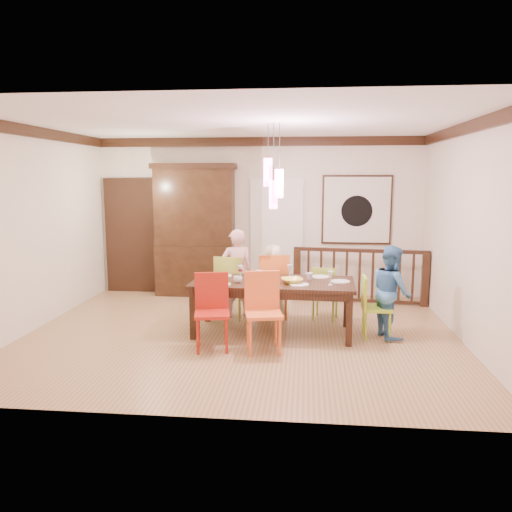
# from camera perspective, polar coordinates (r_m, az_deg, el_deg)

# --- Properties ---
(floor) EXTENTS (6.00, 6.00, 0.00)m
(floor) POSITION_cam_1_polar(r_m,az_deg,el_deg) (7.12, -1.74, -8.87)
(floor) COLOR olive
(floor) RESTS_ON ground
(ceiling) EXTENTS (6.00, 6.00, 0.00)m
(ceiling) POSITION_cam_1_polar(r_m,az_deg,el_deg) (6.82, -1.86, 15.02)
(ceiling) COLOR white
(ceiling) RESTS_ON wall_back
(wall_back) EXTENTS (6.00, 0.00, 6.00)m
(wall_back) POSITION_cam_1_polar(r_m,az_deg,el_deg) (9.29, 0.23, 4.46)
(wall_back) COLOR silver
(wall_back) RESTS_ON floor
(wall_left) EXTENTS (0.00, 5.00, 5.00)m
(wall_left) POSITION_cam_1_polar(r_m,az_deg,el_deg) (7.80, -24.24, 2.80)
(wall_left) COLOR silver
(wall_left) RESTS_ON floor
(wall_right) EXTENTS (0.00, 5.00, 5.00)m
(wall_right) POSITION_cam_1_polar(r_m,az_deg,el_deg) (7.08, 23.06, 2.32)
(wall_right) COLOR silver
(wall_right) RESTS_ON floor
(crown_molding) EXTENTS (6.00, 5.00, 0.16)m
(crown_molding) POSITION_cam_1_polar(r_m,az_deg,el_deg) (6.81, -1.85, 14.35)
(crown_molding) COLOR black
(crown_molding) RESTS_ON wall_back
(panel_door) EXTENTS (1.04, 0.07, 2.24)m
(panel_door) POSITION_cam_1_polar(r_m,az_deg,el_deg) (9.81, -13.91, 2.09)
(panel_door) COLOR black
(panel_door) RESTS_ON wall_back
(white_doorway) EXTENTS (0.97, 0.05, 2.22)m
(white_doorway) POSITION_cam_1_polar(r_m,az_deg,el_deg) (9.27, 2.36, 1.96)
(white_doorway) COLOR silver
(white_doorway) RESTS_ON wall_back
(painting) EXTENTS (1.25, 0.06, 1.25)m
(painting) POSITION_cam_1_polar(r_m,az_deg,el_deg) (9.24, 11.43, 5.19)
(painting) COLOR black
(painting) RESTS_ON wall_back
(pendant_cluster) EXTENTS (0.27, 0.21, 1.14)m
(pendant_cluster) POSITION_cam_1_polar(r_m,az_deg,el_deg) (6.84, 2.01, 8.33)
(pendant_cluster) COLOR #FF4C96
(pendant_cluster) RESTS_ON ceiling
(dining_table) EXTENTS (2.28, 1.10, 0.75)m
(dining_table) POSITION_cam_1_polar(r_m,az_deg,el_deg) (7.00, 1.95, -3.49)
(dining_table) COLOR black
(dining_table) RESTS_ON floor
(chair_far_left) EXTENTS (0.53, 0.53, 0.99)m
(chair_far_left) POSITION_cam_1_polar(r_m,az_deg,el_deg) (7.80, -2.70, -3.00)
(chair_far_left) COLOR #9CB237
(chair_far_left) RESTS_ON floor
(chair_far_mid) EXTENTS (0.55, 0.55, 1.02)m
(chair_far_mid) POSITION_cam_1_polar(r_m,az_deg,el_deg) (7.79, 1.85, -2.85)
(chair_far_mid) COLOR #C4581D
(chair_far_mid) RESTS_ON floor
(chair_far_right) EXTENTS (0.45, 0.45, 0.84)m
(chair_far_right) POSITION_cam_1_polar(r_m,az_deg,el_deg) (7.79, 7.94, -3.74)
(chair_far_right) COLOR #8AAB30
(chair_far_right) RESTS_ON floor
(chair_near_left) EXTENTS (0.51, 0.51, 0.97)m
(chair_near_left) POSITION_cam_1_polar(r_m,az_deg,el_deg) (6.37, -5.06, -5.86)
(chair_near_left) COLOR #A21C11
(chair_near_left) RESTS_ON floor
(chair_near_mid) EXTENTS (0.53, 0.53, 1.00)m
(chair_near_mid) POSITION_cam_1_polar(r_m,az_deg,el_deg) (6.27, 0.87, -5.90)
(chair_near_mid) COLOR orange
(chair_near_mid) RESTS_ON floor
(chair_end_right) EXTENTS (0.39, 0.39, 0.86)m
(chair_end_right) POSITION_cam_1_polar(r_m,az_deg,el_deg) (7.02, 13.65, -5.23)
(chair_end_right) COLOR #AACF27
(chair_end_right) RESTS_ON floor
(china_hutch) EXTENTS (1.54, 0.46, 2.43)m
(china_hutch) POSITION_cam_1_polar(r_m,az_deg,el_deg) (9.29, -7.00, 2.97)
(china_hutch) COLOR black
(china_hutch) RESTS_ON floor
(balustrade) EXTENTS (2.32, 0.34, 0.96)m
(balustrade) POSITION_cam_1_polar(r_m,az_deg,el_deg) (8.88, 11.74, -2.13)
(balustrade) COLOR black
(balustrade) RESTS_ON floor
(person_far_left) EXTENTS (0.58, 0.46, 1.39)m
(person_far_left) POSITION_cam_1_polar(r_m,az_deg,el_deg) (7.83, -2.22, -1.97)
(person_far_left) COLOR #FFC2C5
(person_far_left) RESTS_ON floor
(person_far_mid) EXTENTS (0.56, 0.37, 1.15)m
(person_far_mid) POSITION_cam_1_polar(r_m,az_deg,el_deg) (7.85, 1.93, -2.84)
(person_far_mid) COLOR beige
(person_far_mid) RESTS_ON floor
(person_end_right) EXTENTS (0.62, 0.72, 1.27)m
(person_end_right) POSITION_cam_1_polar(r_m,az_deg,el_deg) (7.09, 15.21, -3.94)
(person_end_right) COLOR teal
(person_end_right) RESTS_ON floor
(serving_bowl) EXTENTS (0.36, 0.36, 0.07)m
(serving_bowl) POSITION_cam_1_polar(r_m,az_deg,el_deg) (6.84, 4.13, -2.83)
(serving_bowl) COLOR gold
(serving_bowl) RESTS_ON dining_table
(small_bowl) EXTENTS (0.21, 0.21, 0.07)m
(small_bowl) POSITION_cam_1_polar(r_m,az_deg,el_deg) (7.11, -0.34, -2.38)
(small_bowl) COLOR white
(small_bowl) RESTS_ON dining_table
(cup_left) EXTENTS (0.13, 0.13, 0.09)m
(cup_left) POSITION_cam_1_polar(r_m,az_deg,el_deg) (6.86, -2.11, -2.70)
(cup_left) COLOR silver
(cup_left) RESTS_ON dining_table
(cup_right) EXTENTS (0.11, 0.11, 0.10)m
(cup_right) POSITION_cam_1_polar(r_m,az_deg,el_deg) (7.10, 6.13, -2.31)
(cup_right) COLOR silver
(cup_right) RESTS_ON dining_table
(plate_far_left) EXTENTS (0.26, 0.26, 0.01)m
(plate_far_left) POSITION_cam_1_polar(r_m,az_deg,el_deg) (7.34, -3.80, -2.24)
(plate_far_left) COLOR white
(plate_far_left) RESTS_ON dining_table
(plate_far_mid) EXTENTS (0.26, 0.26, 0.01)m
(plate_far_mid) POSITION_cam_1_polar(r_m,az_deg,el_deg) (7.30, 1.69, -2.29)
(plate_far_mid) COLOR white
(plate_far_mid) RESTS_ON dining_table
(plate_far_right) EXTENTS (0.26, 0.26, 0.01)m
(plate_far_right) POSITION_cam_1_polar(r_m,az_deg,el_deg) (7.30, 7.40, -2.36)
(plate_far_right) COLOR white
(plate_far_right) RESTS_ON dining_table
(plate_near_left) EXTENTS (0.26, 0.26, 0.01)m
(plate_near_left) POSITION_cam_1_polar(r_m,az_deg,el_deg) (6.74, -4.02, -3.25)
(plate_near_left) COLOR white
(plate_near_left) RESTS_ON dining_table
(plate_near_mid) EXTENTS (0.26, 0.26, 0.01)m
(plate_near_mid) POSITION_cam_1_polar(r_m,az_deg,el_deg) (6.73, 4.97, -3.28)
(plate_near_mid) COLOR white
(plate_near_mid) RESTS_ON dining_table
(plate_end_right) EXTENTS (0.26, 0.26, 0.01)m
(plate_end_right) POSITION_cam_1_polar(r_m,az_deg,el_deg) (7.01, 9.65, -2.88)
(plate_end_right) COLOR white
(plate_end_right) RESTS_ON dining_table
(wine_glass_a) EXTENTS (0.08, 0.08, 0.19)m
(wine_glass_a) POSITION_cam_1_polar(r_m,az_deg,el_deg) (7.13, -1.81, -1.85)
(wine_glass_a) COLOR #590C19
(wine_glass_a) RESTS_ON dining_table
(wine_glass_b) EXTENTS (0.08, 0.08, 0.19)m
(wine_glass_b) POSITION_cam_1_polar(r_m,az_deg,el_deg) (7.19, 3.86, -1.76)
(wine_glass_b) COLOR silver
(wine_glass_b) RESTS_ON dining_table
(wine_glass_c) EXTENTS (0.08, 0.08, 0.19)m
(wine_glass_c) POSITION_cam_1_polar(r_m,az_deg,el_deg) (6.75, 0.35, -2.44)
(wine_glass_c) COLOR #590C19
(wine_glass_c) RESTS_ON dining_table
(wine_glass_d) EXTENTS (0.08, 0.08, 0.19)m
(wine_glass_d) POSITION_cam_1_polar(r_m,az_deg,el_deg) (6.77, 8.51, -2.52)
(wine_glass_d) COLOR silver
(wine_glass_d) RESTS_ON dining_table
(napkin) EXTENTS (0.18, 0.14, 0.01)m
(napkin) POSITION_cam_1_polar(r_m,az_deg,el_deg) (6.61, 1.26, -3.48)
(napkin) COLOR #D83359
(napkin) RESTS_ON dining_table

